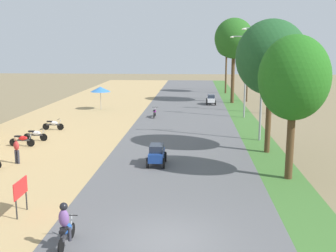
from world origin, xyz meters
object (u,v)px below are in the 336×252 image
median_tree_second (271,58)px  car_hatchback_blue (157,154)px  median_tree_nearest (294,79)px  streetlamp_near (262,76)px  utility_pole_near (279,67)px  motorbike_ahead_second (155,112)px  median_tree_third (234,39)px  median_tree_fourth (227,43)px  car_sedan_white (211,99)px  pedestrian_on_shoulder (17,149)px  utility_pole_far (248,66)px  parked_motorbike_fifth (53,124)px  street_signboard (21,190)px  parked_motorbike_third (22,140)px  streetlamp_mid (246,71)px  motorbike_foreground_rider (66,226)px  vendor_umbrella (100,89)px  parked_motorbike_fourth (36,134)px  streetlamp_far (227,60)px

median_tree_second → car_hatchback_blue: 9.55m
median_tree_nearest → streetlamp_near: streetlamp_near is taller
utility_pole_near → motorbike_ahead_second: utility_pole_near is taller
median_tree_third → motorbike_ahead_second: 15.78m
median_tree_third → motorbike_ahead_second: size_ratio=5.68×
median_tree_fourth → motorbike_ahead_second: bearing=-111.4°
car_sedan_white → pedestrian_on_shoulder: bearing=-115.7°
utility_pole_far → car_sedan_white: size_ratio=3.77×
parked_motorbike_fifth → street_signboard: bearing=-74.9°
parked_motorbike_fifth → median_tree_nearest: (16.78, -11.64, 4.80)m
pedestrian_on_shoulder → streetlamp_near: size_ratio=0.20×
parked_motorbike_fifth → utility_pole_far: (18.34, 19.35, 3.90)m
parked_motorbike_fifth → utility_pole_far: 26.95m
parked_motorbike_third → streetlamp_mid: streetlamp_mid is taller
utility_pole_far → pedestrian_on_shoulder: bearing=-120.3°
median_tree_third → utility_pole_far: (1.96, 1.55, -3.37)m
parked_motorbike_fifth → car_hatchback_blue: (9.58, -9.65, 0.19)m
parked_motorbike_third → median_tree_second: 17.74m
utility_pole_near → motorbike_foreground_rider: size_ratio=5.21×
vendor_umbrella → motorbike_ahead_second: vendor_umbrella is taller
median_tree_second → streetlamp_mid: median_tree_second is taller
street_signboard → parked_motorbike_fourth: bearing=109.1°
median_tree_nearest → car_hatchback_blue: bearing=164.5°
parked_motorbike_third → median_tree_fourth: bearing=64.1°
parked_motorbike_fifth → car_sedan_white: 21.10m
pedestrian_on_shoulder → motorbike_ahead_second: 17.85m
car_hatchback_blue → motorbike_ahead_second: (-1.73, 16.34, -0.17)m
median_tree_third → streetlamp_mid: median_tree_third is taller
vendor_umbrella → streetlamp_mid: streetlamp_mid is taller
median_tree_second → utility_pole_far: 25.66m
motorbike_ahead_second → streetlamp_mid: bearing=3.6°
utility_pole_near → car_hatchback_blue: bearing=-118.8°
pedestrian_on_shoulder → streetlamp_mid: 23.32m
median_tree_second → median_tree_fourth: (-0.26, 34.43, 1.21)m
parked_motorbike_fifth → median_tree_nearest: 20.97m
streetlamp_mid → streetlamp_far: 24.71m
streetlamp_mid → motorbike_ahead_second: size_ratio=4.42×
car_hatchback_blue → motorbike_ahead_second: bearing=96.1°
motorbike_ahead_second → median_tree_fourth: bearing=68.6°
vendor_umbrella → car_sedan_white: vendor_umbrella is taller
car_sedan_white → motorbike_ahead_second: car_sedan_white is taller
pedestrian_on_shoulder → parked_motorbike_fourth: bearing=101.3°
median_tree_nearest → motorbike_foreground_rider: bearing=-139.0°
median_tree_second → median_tree_third: 24.04m
pedestrian_on_shoulder → car_hatchback_blue: (8.34, 0.24, -0.22)m
vendor_umbrella → utility_pole_far: size_ratio=0.30×
street_signboard → pedestrian_on_shoulder: 8.05m
median_tree_third → streetlamp_far: (0.24, 14.15, -3.00)m
parked_motorbike_fourth → streetlamp_near: size_ratio=0.22×
parked_motorbike_fourth → streetlamp_far: bearing=65.3°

